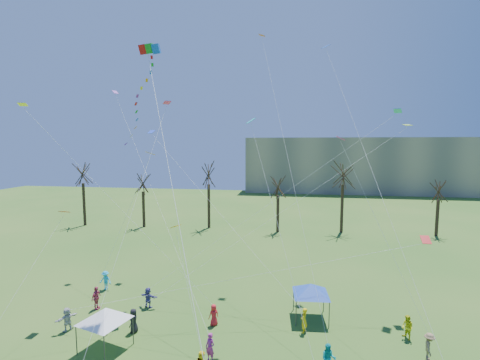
# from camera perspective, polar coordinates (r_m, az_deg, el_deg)

# --- Properties ---
(distant_building) EXTENTS (60.00, 14.00, 15.00)m
(distant_building) POSITION_cam_1_polar(r_m,az_deg,el_deg) (98.42, 19.11, 2.44)
(distant_building) COLOR gray
(distant_building) RESTS_ON ground
(bare_tree_row) EXTENTS (69.13, 8.02, 11.29)m
(bare_tree_row) POSITION_cam_1_polar(r_m,az_deg,el_deg) (50.35, 5.44, -0.55)
(bare_tree_row) COLOR black
(bare_tree_row) RESTS_ON ground
(big_box_kite) EXTENTS (4.89, 7.38, 23.11)m
(big_box_kite) POSITION_cam_1_polar(r_m,az_deg,el_deg) (24.46, -16.21, 12.64)
(big_box_kite) COLOR red
(big_box_kite) RESTS_ON ground
(canopy_tent_white) EXTENTS (3.52, 3.52, 2.75)m
(canopy_tent_white) POSITION_cam_1_polar(r_m,az_deg,el_deg) (24.47, -22.11, -20.53)
(canopy_tent_white) COLOR #3F3F44
(canopy_tent_white) RESTS_ON ground
(canopy_tent_blue) EXTENTS (3.62, 3.62, 2.72)m
(canopy_tent_blue) POSITION_cam_1_polar(r_m,az_deg,el_deg) (26.93, 12.00, -17.74)
(canopy_tent_blue) COLOR #3F3F44
(canopy_tent_blue) RESTS_ON ground
(festival_crowd) EXTENTS (26.53, 12.78, 1.85)m
(festival_crowd) POSITION_cam_1_polar(r_m,az_deg,el_deg) (24.43, -6.36, -24.11)
(festival_crowd) COLOR red
(festival_crowd) RESTS_ON ground
(small_kites_aloft) EXTENTS (28.70, 17.21, 34.39)m
(small_kites_aloft) POSITION_cam_1_polar(r_m,az_deg,el_deg) (26.95, -1.90, 6.55)
(small_kites_aloft) COLOR red
(small_kites_aloft) RESTS_ON ground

